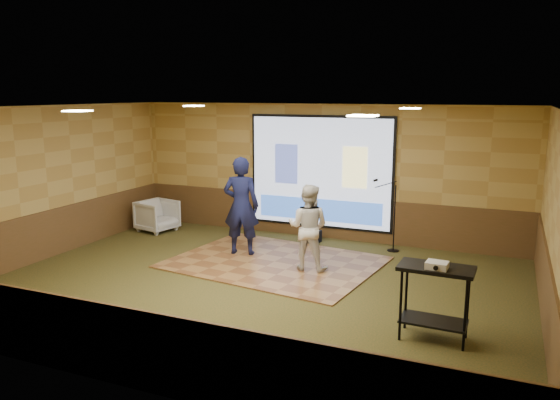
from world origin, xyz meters
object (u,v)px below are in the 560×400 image
at_px(dance_floor, 275,262).
at_px(duffel_bag, 311,236).
at_px(player_left, 241,206).
at_px(av_table, 435,288).
at_px(projector_screen, 320,173).
at_px(player_right, 308,227).
at_px(banquet_chair, 157,216).
at_px(projector, 437,265).
at_px(mic_stand, 391,228).

bearing_deg(dance_floor, duffel_bag, 85.62).
bearing_deg(dance_floor, player_left, 163.44).
bearing_deg(player_left, dance_floor, 150.08).
relative_size(av_table, duffel_bag, 2.44).
height_order(projector_screen, dance_floor, projector_screen).
height_order(player_left, player_right, player_left).
distance_m(banquet_chair, duffel_bag, 3.72).
height_order(av_table, projector, projector).
distance_m(projector, mic_stand, 4.28).
xyz_separation_m(av_table, mic_stand, (-1.37, 3.92, -0.23)).
height_order(player_left, projector, player_left).
bearing_deg(projector_screen, player_left, -118.30).
relative_size(projector_screen, dance_floor, 0.87).
distance_m(projector_screen, mic_stand, 2.02).
distance_m(player_right, projector, 3.33).
bearing_deg(player_right, mic_stand, -124.95).
distance_m(projector_screen, dance_floor, 2.59).
bearing_deg(player_left, banquet_chair, -32.41).
xyz_separation_m(player_left, banquet_chair, (-2.71, 0.94, -0.64)).
bearing_deg(dance_floor, mic_stand, 41.94).
distance_m(av_table, projector, 0.35).
relative_size(player_right, av_table, 1.57).
xyz_separation_m(projector, mic_stand, (-1.39, 4.01, -0.57)).
bearing_deg(duffel_bag, av_table, -51.36).
relative_size(banquet_chair, duffel_bag, 1.96).
xyz_separation_m(dance_floor, player_right, (0.74, -0.16, 0.81)).
height_order(dance_floor, projector, projector).
distance_m(dance_floor, projector, 4.15).
xyz_separation_m(av_table, banquet_chair, (-6.82, 3.40, -0.35)).
bearing_deg(projector, av_table, 102.84).
bearing_deg(mic_stand, player_right, -116.60).
bearing_deg(av_table, player_right, 140.91).
bearing_deg(player_right, dance_floor, -15.43).
relative_size(projector_screen, projector, 12.22).
xyz_separation_m(projector_screen, dance_floor, (-0.18, -2.13, -1.46)).
bearing_deg(banquet_chair, duffel_bag, -68.87).
height_order(mic_stand, banquet_chair, mic_stand).
height_order(projector_screen, player_right, projector_screen).
bearing_deg(duffel_bag, player_right, -71.97).
xyz_separation_m(mic_stand, duffel_bag, (-1.77, 0.01, -0.36)).
bearing_deg(player_left, player_right, 152.07).
distance_m(av_table, duffel_bag, 5.06).
bearing_deg(av_table, dance_floor, 145.87).
height_order(player_left, mic_stand, player_left).
height_order(player_left, av_table, player_left).
bearing_deg(projector, dance_floor, 148.96).
distance_m(projector_screen, duffel_bag, 1.41).
distance_m(dance_floor, player_right, 1.11).
relative_size(player_left, duffel_bag, 4.75).
distance_m(projector_screen, player_right, 2.45).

